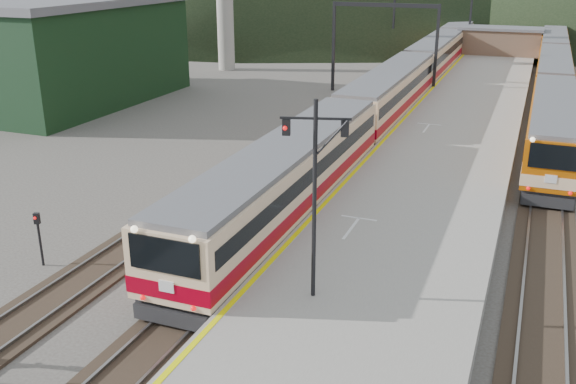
% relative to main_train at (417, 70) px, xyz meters
% --- Properties ---
extents(track_main, '(2.60, 200.00, 0.23)m').
position_rel_main_train_xyz_m(track_main, '(0.00, -16.49, -2.07)').
color(track_main, black).
rests_on(track_main, ground).
extents(track_far, '(2.60, 200.00, 0.23)m').
position_rel_main_train_xyz_m(track_far, '(-5.00, -16.49, -2.07)').
color(track_far, black).
rests_on(track_far, ground).
extents(track_second, '(2.60, 200.00, 0.23)m').
position_rel_main_train_xyz_m(track_second, '(11.50, -16.49, -2.07)').
color(track_second, black).
rests_on(track_second, ground).
extents(platform, '(8.00, 100.00, 1.00)m').
position_rel_main_train_xyz_m(platform, '(5.60, -18.49, -1.64)').
color(platform, gray).
rests_on(platform, ground).
extents(gantry_near, '(9.55, 0.25, 8.00)m').
position_rel_main_train_xyz_m(gantry_near, '(-2.85, -1.49, 3.45)').
color(gantry_near, black).
rests_on(gantry_near, ground).
extents(gantry_far, '(9.55, 0.25, 8.00)m').
position_rel_main_train_xyz_m(gantry_far, '(-2.85, 23.51, 3.45)').
color(gantry_far, black).
rests_on(gantry_far, ground).
extents(warehouse, '(14.50, 20.50, 8.60)m').
position_rel_main_train_xyz_m(warehouse, '(-28.00, -14.49, 2.18)').
color(warehouse, black).
rests_on(warehouse, ground).
extents(station_shed, '(9.40, 4.40, 3.10)m').
position_rel_main_train_xyz_m(station_shed, '(5.60, 21.51, 0.43)').
color(station_shed, brown).
rests_on(station_shed, platform).
extents(main_train, '(3.13, 85.68, 3.82)m').
position_rel_main_train_xyz_m(main_train, '(0.00, 0.00, 0.00)').
color(main_train, beige).
rests_on(main_train, track_main).
extents(second_train, '(2.74, 56.33, 3.35)m').
position_rel_main_train_xyz_m(second_train, '(11.50, 1.27, -0.24)').
color(second_train, '#AD4D05').
rests_on(second_train, track_second).
extents(signal_mast, '(2.14, 0.73, 6.70)m').
position_rel_main_train_xyz_m(signal_mast, '(4.17, -40.43, 2.96)').
color(signal_mast, black).
rests_on(signal_mast, platform).
extents(short_signal_b, '(0.23, 0.17, 2.27)m').
position_rel_main_train_xyz_m(short_signal_b, '(-3.42, -25.70, -0.68)').
color(short_signal_b, black).
rests_on(short_signal_b, ground).
extents(short_signal_c, '(0.26, 0.21, 2.27)m').
position_rel_main_train_xyz_m(short_signal_c, '(-7.38, -40.41, -0.68)').
color(short_signal_c, black).
rests_on(short_signal_c, ground).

